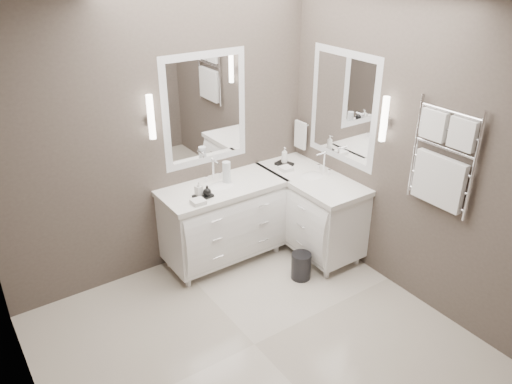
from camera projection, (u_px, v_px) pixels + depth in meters
floor at (254, 345)px, 4.13m from camera, size 3.20×3.00×0.01m
wall_back at (163, 138)px, 4.63m from camera, size 3.20×0.01×2.70m
wall_front at (429, 318)px, 2.41m from camera, size 3.20×0.01×2.70m
wall_left at (11, 277)px, 2.71m from camera, size 0.01×3.00×2.70m
wall_right at (406, 152)px, 4.34m from camera, size 0.01×3.00×2.70m
vanity_back at (223, 218)px, 5.04m from camera, size 1.24×0.59×0.97m
vanity_right at (310, 207)px, 5.24m from camera, size 0.59×1.24×0.97m
mirror_back at (205, 110)px, 4.76m from camera, size 0.90×0.02×1.10m
mirror_right at (343, 107)px, 4.83m from camera, size 0.02×0.90×1.10m
sconce_back at (151, 118)px, 4.40m from camera, size 0.06×0.06×0.40m
sconce_right at (384, 120)px, 4.35m from camera, size 0.06×0.06×0.40m
towel_bar_corner at (300, 134)px, 5.41m from camera, size 0.03×0.22×0.30m
towel_ladder at (442, 164)px, 3.99m from camera, size 0.06×0.58×0.90m
waste_bin at (301, 266)px, 4.89m from camera, size 0.23×0.23×0.27m
amenity_tray_back at (203, 196)px, 4.65m from camera, size 0.18×0.15×0.03m
amenity_tray_right at (284, 164)px, 5.32m from camera, size 0.17×0.20×0.03m
water_bottle at (227, 173)px, 4.87m from camera, size 0.08×0.08×0.23m
soap_bottle_a at (199, 188)px, 4.61m from camera, size 0.07×0.07×0.13m
soap_bottle_b at (207, 190)px, 4.61m from camera, size 0.09×0.09×0.10m
soap_bottle_c at (285, 155)px, 5.28m from camera, size 0.08×0.08×0.17m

